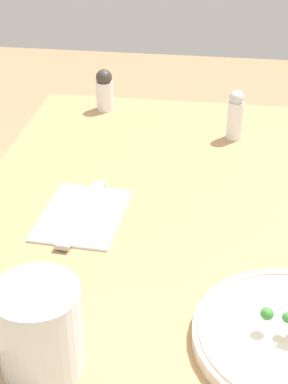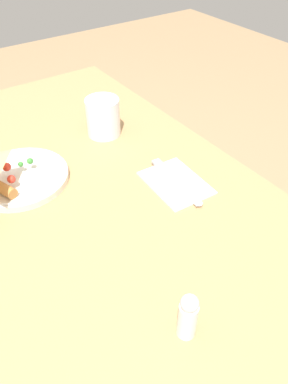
# 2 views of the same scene
# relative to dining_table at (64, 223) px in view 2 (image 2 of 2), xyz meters

# --- Properties ---
(ground_plane) EXTENTS (6.00, 6.00, 0.00)m
(ground_plane) POSITION_rel_dining_table_xyz_m (0.00, 0.00, -0.61)
(ground_plane) COLOR #997A56
(dining_table) EXTENTS (1.15, 0.82, 0.70)m
(dining_table) POSITION_rel_dining_table_xyz_m (0.00, 0.00, 0.00)
(dining_table) COLOR #A87F51
(dining_table) RESTS_ON ground_plane
(plate_pizza) EXTENTS (0.22, 0.22, 0.05)m
(plate_pizza) POSITION_rel_dining_table_xyz_m (-0.09, -0.06, 0.11)
(plate_pizza) COLOR silver
(plate_pizza) RESTS_ON dining_table
(milk_glass) EXTENTS (0.09, 0.09, 0.10)m
(milk_glass) POSITION_rel_dining_table_xyz_m (-0.15, 0.21, 0.14)
(milk_glass) COLOR white
(milk_glass) RESTS_ON dining_table
(napkin_folded) EXTENTS (0.16, 0.12, 0.00)m
(napkin_folded) POSITION_rel_dining_table_xyz_m (0.12, 0.23, 0.10)
(napkin_folded) COLOR silver
(napkin_folded) RESTS_ON dining_table
(butter_knife) EXTENTS (0.19, 0.03, 0.01)m
(butter_knife) POSITION_rel_dining_table_xyz_m (0.12, 0.23, 0.10)
(butter_knife) COLOR #B2B2B7
(butter_knife) RESTS_ON napkin_folded
(salt_shaker) EXTENTS (0.03, 0.03, 0.09)m
(salt_shaker) POSITION_rel_dining_table_xyz_m (0.41, 0.02, 0.14)
(salt_shaker) COLOR white
(salt_shaker) RESTS_ON dining_table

